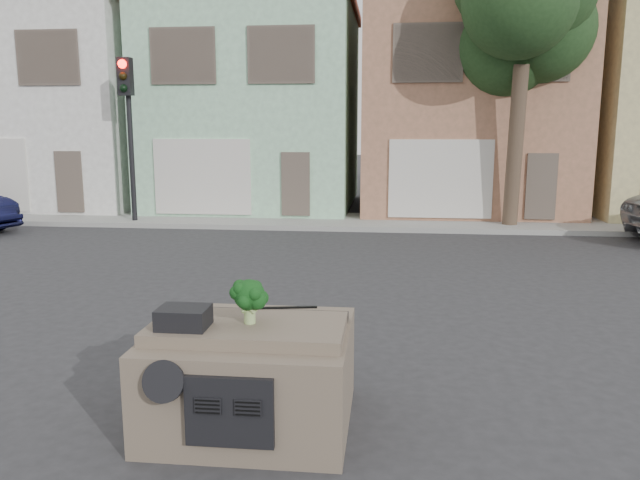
# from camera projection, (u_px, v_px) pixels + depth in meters

# --- Properties ---
(ground_plane) EXTENTS (120.00, 120.00, 0.00)m
(ground_plane) POSITION_uv_depth(u_px,v_px,m) (295.00, 330.00, 9.43)
(ground_plane) COLOR #303033
(ground_plane) RESTS_ON ground
(sidewalk) EXTENTS (40.00, 3.00, 0.15)m
(sidewalk) POSITION_uv_depth(u_px,v_px,m) (344.00, 222.00, 19.69)
(sidewalk) COLOR gray
(sidewalk) RESTS_ON ground
(townhouse_white) EXTENTS (7.20, 8.20, 7.55)m
(townhouse_white) POSITION_uv_depth(u_px,v_px,m) (69.00, 107.00, 24.11)
(townhouse_white) COLOR silver
(townhouse_white) RESTS_ON ground
(townhouse_mint) EXTENTS (7.20, 8.20, 7.55)m
(townhouse_mint) POSITION_uv_depth(u_px,v_px,m) (259.00, 106.00, 23.31)
(townhouse_mint) COLOR #A0D6AD
(townhouse_mint) RESTS_ON ground
(townhouse_tan) EXTENTS (7.20, 8.20, 7.55)m
(townhouse_tan) POSITION_uv_depth(u_px,v_px,m) (463.00, 106.00, 22.51)
(townhouse_tan) COLOR #A36E52
(townhouse_tan) RESTS_ON ground
(traffic_signal) EXTENTS (0.40, 0.40, 5.10)m
(traffic_signal) POSITION_uv_depth(u_px,v_px,m) (130.00, 143.00, 18.96)
(traffic_signal) COLOR black
(traffic_signal) RESTS_ON ground
(tree_near) EXTENTS (4.40, 4.00, 8.50)m
(tree_near) POSITION_uv_depth(u_px,v_px,m) (519.00, 83.00, 17.72)
(tree_near) COLOR #203B1B
(tree_near) RESTS_ON ground
(car_dashboard) EXTENTS (2.00, 1.80, 1.12)m
(car_dashboard) POSITION_uv_depth(u_px,v_px,m) (252.00, 371.00, 6.40)
(car_dashboard) COLOR #6A5C4C
(car_dashboard) RESTS_ON ground
(instrument_hump) EXTENTS (0.48, 0.38, 0.20)m
(instrument_hump) POSITION_uv_depth(u_px,v_px,m) (184.00, 317.00, 6.00)
(instrument_hump) COLOR black
(instrument_hump) RESTS_ON car_dashboard
(wiper_arm) EXTENTS (0.69, 0.15, 0.02)m
(wiper_arm) POSITION_uv_depth(u_px,v_px,m) (284.00, 308.00, 6.64)
(wiper_arm) COLOR black
(wiper_arm) RESTS_ON car_dashboard
(broccoli) EXTENTS (0.40, 0.40, 0.45)m
(broccoli) POSITION_uv_depth(u_px,v_px,m) (249.00, 301.00, 6.11)
(broccoli) COLOR #0E330F
(broccoli) RESTS_ON car_dashboard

